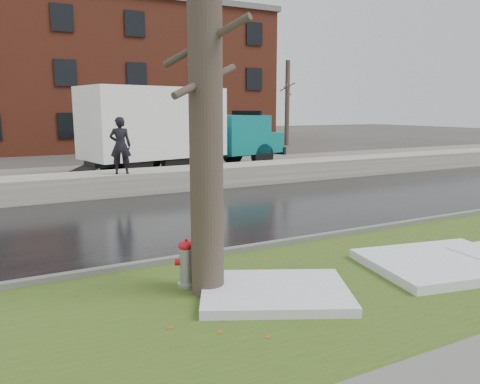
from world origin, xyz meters
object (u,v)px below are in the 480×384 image
fire_hydrant (187,261)px  box_truck (177,129)px  tree (205,85)px  worker (120,145)px

fire_hydrant → box_truck: 13.86m
tree → box_truck: tree is taller
fire_hydrant → tree: (0.20, -0.39, 2.71)m
tree → box_truck: size_ratio=0.55×
tree → worker: size_ratio=3.37×
fire_hydrant → tree: size_ratio=0.13×
worker → fire_hydrant: bearing=100.7°
box_truck → tree: bearing=-121.1°
fire_hydrant → worker: 8.62m
box_truck → worker: size_ratio=6.12×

